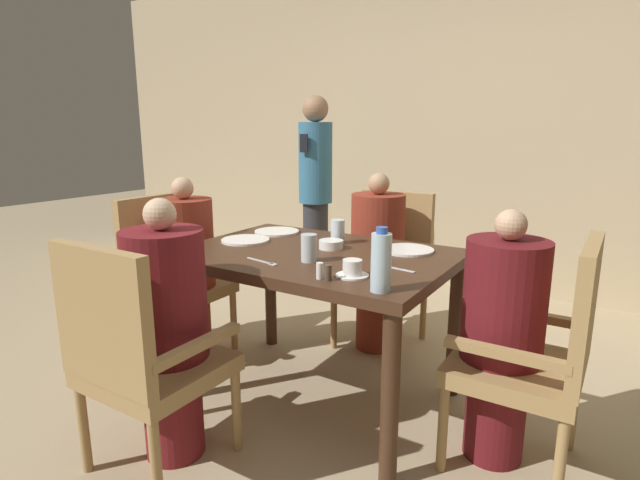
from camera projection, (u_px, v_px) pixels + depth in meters
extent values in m
plane|color=tan|center=(315.00, 395.00, 2.57)|extent=(16.00, 16.00, 0.00)
cube|color=tan|center=(462.00, 121.00, 4.13)|extent=(8.00, 0.06, 2.80)
cube|color=#422819|center=(315.00, 257.00, 2.40)|extent=(1.29, 0.91, 0.05)
cylinder|color=#422819|center=(173.00, 333.00, 2.46)|extent=(0.07, 0.07, 0.71)
cylinder|color=#422819|center=(390.00, 399.00, 1.86)|extent=(0.07, 0.07, 0.71)
cylinder|color=#422819|center=(271.00, 290.00, 3.12)|extent=(0.07, 0.07, 0.71)
cylinder|color=#422819|center=(455.00, 329.00, 2.51)|extent=(0.07, 0.07, 0.71)
cube|color=#A88451|center=(181.00, 290.00, 2.97)|extent=(0.48, 0.48, 0.07)
cube|color=#A88451|center=(153.00, 238.00, 3.02)|extent=(0.05, 0.48, 0.51)
cube|color=#A88451|center=(207.00, 256.00, 3.12)|extent=(0.43, 0.04, 0.04)
cube|color=#A88451|center=(149.00, 274.00, 2.75)|extent=(0.43, 0.04, 0.04)
cylinder|color=#A88451|center=(234.00, 320.00, 3.08)|extent=(0.04, 0.04, 0.37)
cylinder|color=#A88451|center=(182.00, 345.00, 2.73)|extent=(0.04, 0.04, 0.37)
cylinder|color=#A88451|center=(185.00, 307.00, 3.30)|extent=(0.04, 0.04, 0.37)
cylinder|color=#A88451|center=(132.00, 329.00, 2.95)|extent=(0.04, 0.04, 0.37)
cylinder|color=maroon|center=(190.00, 321.00, 2.98)|extent=(0.24, 0.24, 0.44)
cylinder|color=maroon|center=(186.00, 243.00, 2.87)|extent=(0.32, 0.32, 0.51)
sphere|color=tan|center=(182.00, 188.00, 2.80)|extent=(0.12, 0.12, 0.12)
cube|color=#A88451|center=(380.00, 282.00, 3.10)|extent=(0.48, 0.48, 0.07)
cube|color=#A88451|center=(396.00, 231.00, 3.22)|extent=(0.48, 0.05, 0.51)
cube|color=#A88451|center=(415.00, 263.00, 2.96)|extent=(0.04, 0.43, 0.04)
cube|color=#A88451|center=(350.00, 254.00, 3.18)|extent=(0.04, 0.43, 0.04)
cylinder|color=#A88451|center=(397.00, 334.00, 2.87)|extent=(0.04, 0.04, 0.37)
cylinder|color=#A88451|center=(334.00, 320.00, 3.09)|extent=(0.04, 0.04, 0.37)
cylinder|color=#A88451|center=(423.00, 312.00, 3.22)|extent=(0.04, 0.04, 0.37)
cylinder|color=#A88451|center=(365.00, 300.00, 3.44)|extent=(0.04, 0.04, 0.37)
cylinder|color=maroon|center=(375.00, 313.00, 3.10)|extent=(0.24, 0.24, 0.44)
cylinder|color=maroon|center=(377.00, 238.00, 2.99)|extent=(0.32, 0.32, 0.52)
sphere|color=tan|center=(379.00, 184.00, 2.92)|extent=(0.13, 0.13, 0.13)
cube|color=#A88451|center=(514.00, 369.00, 1.99)|extent=(0.48, 0.48, 0.07)
cube|color=#A88451|center=(585.00, 311.00, 1.81)|extent=(0.05, 0.48, 0.51)
cube|color=#A88451|center=(505.00, 354.00, 1.77)|extent=(0.43, 0.04, 0.04)
cube|color=#A88451|center=(528.00, 315.00, 2.14)|extent=(0.43, 0.04, 0.04)
cylinder|color=#A88451|center=(443.00, 428.00, 1.97)|extent=(0.04, 0.04, 0.37)
cylinder|color=#A88451|center=(472.00, 383.00, 2.32)|extent=(0.04, 0.04, 0.37)
cylinder|color=#A88451|center=(560.00, 466.00, 1.75)|extent=(0.04, 0.04, 0.37)
cylinder|color=#A88451|center=(573.00, 409.00, 2.10)|extent=(0.04, 0.04, 0.37)
cylinder|color=#5B1419|center=(495.00, 407.00, 2.06)|extent=(0.24, 0.24, 0.44)
cylinder|color=#5B1419|center=(505.00, 300.00, 1.96)|extent=(0.32, 0.32, 0.49)
sphere|color=tan|center=(511.00, 225.00, 1.89)|extent=(0.12, 0.12, 0.12)
cube|color=#A88451|center=(159.00, 370.00, 1.99)|extent=(0.48, 0.48, 0.07)
cube|color=#A88451|center=(102.00, 319.00, 1.74)|extent=(0.48, 0.05, 0.51)
cube|color=#A88451|center=(120.00, 322.00, 2.07)|extent=(0.04, 0.43, 0.04)
cube|color=#A88451|center=(196.00, 346.00, 1.84)|extent=(0.04, 0.43, 0.04)
cylinder|color=#A88451|center=(167.00, 383.00, 2.32)|extent=(0.04, 0.04, 0.37)
cylinder|color=#A88451|center=(236.00, 410.00, 2.10)|extent=(0.04, 0.04, 0.37)
cylinder|color=#A88451|center=(84.00, 429.00, 1.97)|extent=(0.04, 0.04, 0.37)
cylinder|color=#A88451|center=(156.00, 466.00, 1.75)|extent=(0.04, 0.04, 0.37)
cylinder|color=maroon|center=(173.00, 405.00, 2.08)|extent=(0.24, 0.24, 0.44)
cylinder|color=maroon|center=(165.00, 295.00, 1.97)|extent=(0.32, 0.32, 0.52)
sphere|color=beige|center=(160.00, 214.00, 1.90)|extent=(0.13, 0.13, 0.13)
cylinder|color=#2D2D33|center=(316.00, 247.00, 4.17)|extent=(0.21, 0.21, 0.75)
cylinder|color=teal|center=(315.00, 163.00, 4.01)|extent=(0.27, 0.27, 0.64)
sphere|color=#997051|center=(315.00, 109.00, 3.92)|extent=(0.21, 0.21, 0.21)
cube|color=black|center=(304.00, 143.00, 3.84)|extent=(0.07, 0.01, 0.14)
cylinder|color=white|center=(245.00, 240.00, 2.62)|extent=(0.25, 0.25, 0.01)
cylinder|color=white|center=(408.00, 250.00, 2.41)|extent=(0.25, 0.25, 0.01)
cylinder|color=white|center=(277.00, 232.00, 2.84)|extent=(0.25, 0.25, 0.01)
cylinder|color=white|center=(352.00, 275.00, 2.00)|extent=(0.13, 0.13, 0.01)
cylinder|color=white|center=(352.00, 267.00, 1.99)|extent=(0.08, 0.08, 0.06)
cylinder|color=white|center=(331.00, 244.00, 2.46)|extent=(0.12, 0.12, 0.04)
cylinder|color=silver|center=(381.00, 263.00, 1.80)|extent=(0.07, 0.07, 0.22)
cylinder|color=#3359B2|center=(382.00, 230.00, 1.77)|extent=(0.04, 0.04, 0.02)
cylinder|color=silver|center=(309.00, 248.00, 2.22)|extent=(0.07, 0.07, 0.12)
cylinder|color=silver|center=(337.00, 232.00, 2.57)|extent=(0.07, 0.07, 0.12)
cylinder|color=white|center=(320.00, 271.00, 1.96)|extent=(0.03, 0.03, 0.07)
cylinder|color=#4C3D2D|center=(328.00, 273.00, 1.94)|extent=(0.03, 0.03, 0.06)
cube|color=silver|center=(260.00, 261.00, 2.23)|extent=(0.17, 0.04, 0.00)
cube|color=silver|center=(273.00, 264.00, 2.17)|extent=(0.04, 0.03, 0.00)
cube|color=silver|center=(391.00, 267.00, 2.12)|extent=(0.17, 0.03, 0.00)
cube|color=silver|center=(408.00, 271.00, 2.07)|extent=(0.06, 0.02, 0.00)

